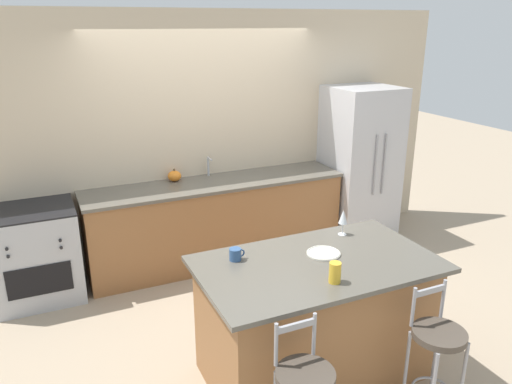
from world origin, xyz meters
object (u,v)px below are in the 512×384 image
at_px(dinner_plate, 324,253).
at_px(coffee_mug, 236,254).
at_px(oven_range, 37,254).
at_px(pumpkin_decoration, 174,176).
at_px(bar_stool_far, 437,348).
at_px(refrigerator, 359,164).
at_px(tumbler_cup, 335,273).
at_px(wine_glass, 343,217).

height_order(dinner_plate, coffee_mug, coffee_mug).
relative_size(oven_range, pumpkin_decoration, 6.32).
bearing_deg(bar_stool_far, refrigerator, 64.47).
bearing_deg(tumbler_cup, bar_stool_far, -36.89).
height_order(bar_stool_far, pumpkin_decoration, pumpkin_decoration).
height_order(oven_range, wine_glass, wine_glass).
xyz_separation_m(tumbler_cup, pumpkin_decoration, (-0.35, 2.60, -0.02)).
bearing_deg(bar_stool_far, dinner_plate, 116.12).
relative_size(refrigerator, pumpkin_decoration, 12.81).
xyz_separation_m(refrigerator, bar_stool_far, (-1.32, -2.75, -0.40)).
bearing_deg(bar_stool_far, tumbler_cup, 143.11).
distance_m(tumbler_cup, pumpkin_decoration, 2.63).
bearing_deg(dinner_plate, wine_glass, 36.88).
height_order(wine_glass, coffee_mug, wine_glass).
bearing_deg(wine_glass, dinner_plate, -143.12).
distance_m(refrigerator, wine_glass, 2.20).
relative_size(refrigerator, dinner_plate, 7.43).
bearing_deg(tumbler_cup, oven_range, 127.27).
distance_m(dinner_plate, wine_glass, 0.43).
height_order(refrigerator, coffee_mug, refrigerator).
bearing_deg(wine_glass, bar_stool_far, -86.41).
relative_size(oven_range, dinner_plate, 3.66).
distance_m(dinner_plate, pumpkin_decoration, 2.27).
distance_m(oven_range, dinner_plate, 2.83).
height_order(tumbler_cup, pumpkin_decoration, tumbler_cup).
xyz_separation_m(refrigerator, dinner_plate, (-1.71, -1.95, 0.02)).
bearing_deg(tumbler_cup, refrigerator, 51.45).
bearing_deg(oven_range, coffee_mug, -53.43).
relative_size(refrigerator, bar_stool_far, 1.96).
bearing_deg(refrigerator, tumbler_cup, -128.55).
bearing_deg(refrigerator, pumpkin_decoration, 173.29).
xyz_separation_m(oven_range, dinner_plate, (1.96, -1.98, 0.49)).
height_order(refrigerator, bar_stool_far, refrigerator).
distance_m(oven_range, tumbler_cup, 3.03).
height_order(bar_stool_far, wine_glass, wine_glass).
height_order(refrigerator, tumbler_cup, refrigerator).
bearing_deg(bar_stool_far, oven_range, 130.22).
relative_size(refrigerator, oven_range, 2.03).
distance_m(bar_stool_far, coffee_mug, 1.49).
relative_size(refrigerator, coffee_mug, 15.85).
height_order(refrigerator, pumpkin_decoration, refrigerator).
bearing_deg(tumbler_cup, wine_glass, 52.67).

